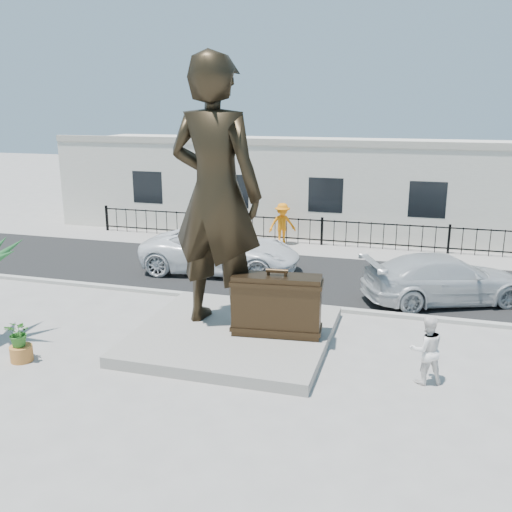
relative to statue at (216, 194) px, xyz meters
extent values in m
plane|color=#9E9991|center=(1.10, -1.91, -3.96)|extent=(100.00, 100.00, 0.00)
cube|color=black|center=(1.10, 6.09, -3.95)|extent=(40.00, 7.00, 0.01)
cube|color=#A5A399|center=(1.10, 2.59, -3.90)|extent=(40.00, 0.25, 0.12)
cube|color=#9E9991|center=(1.10, 10.09, -3.95)|extent=(40.00, 2.50, 0.02)
cube|color=gray|center=(0.60, -0.41, -3.81)|extent=(5.20, 5.20, 0.30)
cube|color=black|center=(1.10, 10.89, -3.36)|extent=(22.00, 0.10, 1.20)
cube|color=silver|center=(1.10, 15.09, -1.76)|extent=(28.00, 7.00, 4.40)
imported|color=black|center=(0.00, 0.00, 0.00)|extent=(2.93, 2.18, 7.31)
cube|color=black|center=(1.81, -0.38, -2.83)|extent=(2.40, 0.99, 1.65)
imported|color=white|center=(5.66, -1.53, -3.13)|extent=(0.98, 0.88, 1.65)
imported|color=white|center=(-1.91, 5.68, -3.11)|extent=(6.18, 3.15, 1.67)
imported|color=silver|center=(6.25, 4.43, -3.17)|extent=(5.76, 4.17, 1.55)
imported|color=orange|center=(-0.64, 10.41, -2.98)|extent=(1.43, 1.22, 1.92)
cylinder|color=#BC7332|center=(-4.13, -3.17, -3.76)|extent=(0.56, 0.56, 0.40)
imported|color=#2F6D23|center=(-4.13, -3.17, -3.20)|extent=(0.67, 0.59, 0.71)
camera|label=1|loc=(5.25, -14.25, 2.39)|focal=40.00mm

